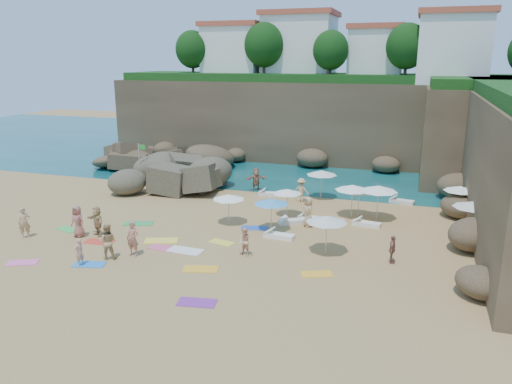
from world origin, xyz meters
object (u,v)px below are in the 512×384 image
(person_stand_2, at_px, (301,190))
(person_stand_4, at_px, (308,212))
(person_stand_6, at_px, (79,252))
(parasol_0, at_px, (287,191))
(person_stand_0, at_px, (24,223))
(flag_pole, at_px, (140,159))
(rock_outcrop, at_px, (173,189))
(parasol_2, at_px, (353,188))
(parasol_1, at_px, (322,173))
(lounger_0, at_px, (270,194))
(person_stand_3, at_px, (392,249))
(person_stand_1, at_px, (107,241))
(person_stand_5, at_px, (256,179))

(person_stand_2, distance_m, person_stand_4, 5.57)
(person_stand_2, xyz_separation_m, person_stand_6, (-8.16, -14.97, -0.17))
(person_stand_4, bearing_deg, parasol_0, -174.46)
(person_stand_0, bearing_deg, flag_pole, 47.16)
(rock_outcrop, bearing_deg, parasol_2, -10.55)
(parasol_2, xyz_separation_m, person_stand_4, (-2.33, -2.87, -1.06))
(parasol_1, xyz_separation_m, lounger_0, (-3.88, -0.52, -1.86))
(person_stand_0, relative_size, person_stand_3, 1.24)
(flag_pole, relative_size, person_stand_0, 1.89)
(person_stand_4, bearing_deg, person_stand_2, 156.36)
(rock_outcrop, xyz_separation_m, person_stand_1, (3.44, -14.06, 0.97))
(person_stand_1, height_order, person_stand_5, person_stand_1)
(parasol_0, distance_m, person_stand_5, 6.99)
(parasol_1, relative_size, person_stand_1, 1.19)
(parasol_2, xyz_separation_m, person_stand_6, (-12.18, -12.53, -1.30))
(parasol_2, distance_m, person_stand_6, 17.52)
(parasol_0, xyz_separation_m, lounger_0, (-2.53, 4.50, -1.58))
(parasol_0, height_order, person_stand_4, person_stand_4)
(parasol_2, distance_m, person_stand_0, 20.53)
(rock_outcrop, relative_size, person_stand_1, 3.84)
(person_stand_1, xyz_separation_m, person_stand_5, (3.12, 15.81, -0.03))
(flag_pole, distance_m, person_stand_0, 13.41)
(lounger_0, relative_size, person_stand_1, 0.92)
(lounger_0, height_order, person_stand_0, person_stand_0)
(person_stand_3, height_order, person_stand_4, person_stand_4)
(parasol_2, bearing_deg, lounger_0, 153.44)
(parasol_2, bearing_deg, flag_pole, 169.66)
(person_stand_1, xyz_separation_m, person_stand_2, (7.30, 13.75, -0.07))
(person_stand_6, bearing_deg, parasol_2, 142.94)
(person_stand_0, relative_size, person_stand_6, 1.27)
(flag_pole, bearing_deg, person_stand_0, -89.75)
(rock_outcrop, distance_m, person_stand_6, 15.51)
(person_stand_0, height_order, person_stand_4, person_stand_4)
(person_stand_3, bearing_deg, lounger_0, 46.50)
(parasol_2, height_order, person_stand_5, parasol_2)
(parasol_0, bearing_deg, flag_pole, 162.17)
(flag_pole, height_order, parasol_0, flag_pole)
(person_stand_0, distance_m, person_stand_2, 18.66)
(parasol_0, distance_m, lounger_0, 5.40)
(person_stand_1, bearing_deg, flag_pole, -85.88)
(flag_pole, xyz_separation_m, person_stand_3, (20.97, -10.49, -1.49))
(parasol_1, relative_size, person_stand_3, 1.54)
(rock_outcrop, height_order, parasol_2, parasol_2)
(person_stand_1, bearing_deg, person_stand_0, -30.91)
(parasol_2, bearing_deg, person_stand_0, -150.56)
(lounger_0, bearing_deg, flag_pole, 174.05)
(person_stand_0, xyz_separation_m, person_stand_4, (15.53, 7.21, 0.04))
(rock_outcrop, xyz_separation_m, flag_pole, (-3.16, 0.52, 2.24))
(flag_pole, height_order, lounger_0, flag_pole)
(parasol_2, xyz_separation_m, person_stand_0, (-17.86, -10.08, -1.10))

